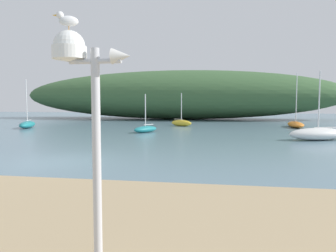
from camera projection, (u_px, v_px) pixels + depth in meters
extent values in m
plane|color=slate|center=(63.00, 161.00, 13.09)|extent=(120.00, 120.00, 0.00)
ellipsoid|color=#3D6038|center=(179.00, 95.00, 45.53)|extent=(46.41, 11.99, 6.95)
cylinder|color=silver|center=(97.00, 156.00, 4.39)|extent=(0.12, 0.12, 2.96)
cylinder|color=silver|center=(95.00, 61.00, 4.29)|extent=(0.74, 0.07, 0.07)
cylinder|color=white|center=(69.00, 53.00, 4.34)|extent=(0.47, 0.47, 0.18)
sphere|color=white|center=(69.00, 46.00, 4.34)|extent=(0.43, 0.43, 0.43)
cone|color=silver|center=(121.00, 56.00, 4.23)|extent=(0.26, 0.21, 0.21)
cylinder|color=orange|center=(69.00, 28.00, 4.30)|extent=(0.01, 0.01, 0.05)
cylinder|color=orange|center=(69.00, 29.00, 4.34)|extent=(0.01, 0.01, 0.05)
ellipsoid|color=white|center=(69.00, 21.00, 4.31)|extent=(0.29, 0.22, 0.14)
ellipsoid|color=#9EA0A8|center=(69.00, 19.00, 4.31)|extent=(0.26, 0.19, 0.05)
sphere|color=white|center=(60.00, 15.00, 4.28)|extent=(0.10, 0.10, 0.10)
cone|color=gold|center=(54.00, 15.00, 4.26)|extent=(0.07, 0.05, 0.03)
ellipsoid|color=teal|center=(145.00, 129.00, 25.45)|extent=(1.98, 2.58, 0.52)
cylinder|color=silver|center=(145.00, 111.00, 25.34)|extent=(0.08, 0.08, 2.72)
cylinder|color=silver|center=(149.00, 125.00, 25.71)|extent=(0.60, 1.00, 0.06)
ellipsoid|color=orange|center=(296.00, 124.00, 30.59)|extent=(1.51, 4.41, 0.55)
cylinder|color=silver|center=(296.00, 98.00, 30.40)|extent=(0.08, 0.08, 4.84)
cylinder|color=silver|center=(297.00, 121.00, 29.92)|extent=(0.15, 1.96, 0.06)
ellipsoid|color=white|center=(318.00, 134.00, 20.27)|extent=(4.20, 2.66, 0.80)
cylinder|color=silver|center=(319.00, 101.00, 20.11)|extent=(0.08, 0.08, 3.85)
cylinder|color=silver|center=(327.00, 127.00, 20.34)|extent=(1.69, 0.66, 0.06)
ellipsoid|color=gold|center=(181.00, 123.00, 32.10)|extent=(2.54, 1.98, 0.63)
cylinder|color=silver|center=(181.00, 107.00, 31.98)|extent=(0.08, 0.08, 2.91)
cylinder|color=silver|center=(179.00, 119.00, 32.32)|extent=(0.99, 0.64, 0.06)
ellipsoid|color=teal|center=(27.00, 125.00, 29.77)|extent=(2.17, 3.71, 0.63)
cylinder|color=silver|center=(27.00, 101.00, 29.60)|extent=(0.08, 0.08, 4.12)
cylinder|color=silver|center=(29.00, 120.00, 30.26)|extent=(0.56, 1.53, 0.06)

